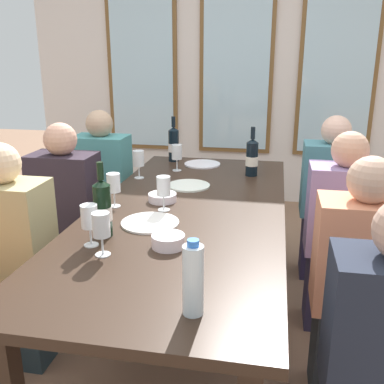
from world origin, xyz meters
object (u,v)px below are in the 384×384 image
white_plate_2 (150,223)px  tasting_bowl_0 (162,197)px  tasting_bowl_1 (168,241)px  wine_glass_3 (164,188)px  seated_person_6 (13,263)px  seated_person_7 (357,291)px  wine_bottle_0 (252,157)px  white_plate_1 (189,185)px  wine_glass_1 (89,218)px  seated_person_5 (384,375)px  seated_person_3 (329,203)px  wine_bottle_1 (174,144)px  wine_glass_4 (139,160)px  seated_person_0 (68,219)px  white_plate_0 (202,164)px  wine_glass_5 (101,227)px  dining_table (187,222)px  wine_glass_0 (114,184)px  water_bottle (193,279)px  wine_glass_2 (177,153)px  seated_person_2 (104,191)px  wine_bottle_2 (103,208)px  seated_person_1 (340,238)px

white_plate_2 → tasting_bowl_0: size_ratio=1.79×
tasting_bowl_1 → wine_glass_3: 0.45m
seated_person_6 → seated_person_7: same height
wine_bottle_0 → wine_glass_3: wine_bottle_0 is taller
white_plate_1 → wine_glass_3: 0.44m
wine_bottle_0 → wine_glass_1: 1.33m
tasting_bowl_1 → wine_bottle_0: bearing=77.2°
tasting_bowl_0 → seated_person_5: seated_person_5 is taller
wine_bottle_0 → seated_person_6: size_ratio=0.28×
seated_person_3 → seated_person_5: same height
wine_bottle_1 → wine_glass_4: (-0.11, -0.48, -0.01)m
white_plate_1 → seated_person_0: bearing=-170.5°
wine_glass_4 → seated_person_3: 1.30m
white_plate_0 → wine_glass_3: (-0.03, -0.95, 0.11)m
tasting_bowl_1 → wine_glass_5: (-0.23, -0.12, 0.09)m
dining_table → wine_glass_4: 0.67m
wine_glass_3 → wine_glass_4: 0.62m
seated_person_5 → white_plate_2: bearing=147.7°
wine_glass_0 → water_bottle: bearing=-56.8°
wine_glass_3 → seated_person_5: seated_person_5 is taller
white_plate_1 → seated_person_5: bearing=-54.2°
white_plate_1 → wine_bottle_0: bearing=41.7°
dining_table → seated_person_0: (-0.79, 0.26, -0.14)m
tasting_bowl_0 → seated_person_5: size_ratio=0.13×
wine_glass_2 → wine_glass_5: (-0.00, -1.30, -0.00)m
seated_person_2 → wine_glass_4: bearing=-41.9°
dining_table → wine_glass_3: wine_glass_3 is taller
tasting_bowl_0 → wine_glass_0: (-0.22, -0.13, 0.10)m
wine_bottle_2 → seated_person_1: size_ratio=0.29×
seated_person_0 → seated_person_2: 0.58m
white_plate_0 → seated_person_2: seated_person_2 is taller
wine_bottle_0 → seated_person_2: bearing=171.8°
white_plate_1 → seated_person_2: size_ratio=0.22×
wine_glass_1 → seated_person_7: seated_person_7 is taller
tasting_bowl_0 → wine_glass_0: 0.27m
wine_bottle_0 → seated_person_5: seated_person_5 is taller
wine_bottle_0 → wine_glass_5: 1.36m
wine_glass_2 → wine_bottle_0: bearing=-3.6°
seated_person_1 → wine_bottle_2: bearing=-148.0°
wine_bottle_2 → wine_glass_4: (-0.12, 0.90, -0.01)m
wine_glass_4 → seated_person_0: bearing=-148.4°
dining_table → wine_glass_1: size_ratio=12.74×
white_plate_1 → wine_bottle_2: wine_bottle_2 is taller
seated_person_6 → wine_bottle_0: bearing=43.5°
wine_bottle_1 → wine_glass_1: 1.49m
wine_glass_0 → wine_glass_4: size_ratio=1.00×
white_plate_0 → wine_glass_0: size_ratio=1.43×
wine_glass_0 → wine_glass_1: 0.47m
tasting_bowl_0 → wine_glass_4: bearing=122.0°
wine_bottle_1 → wine_glass_1: size_ratio=1.84×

